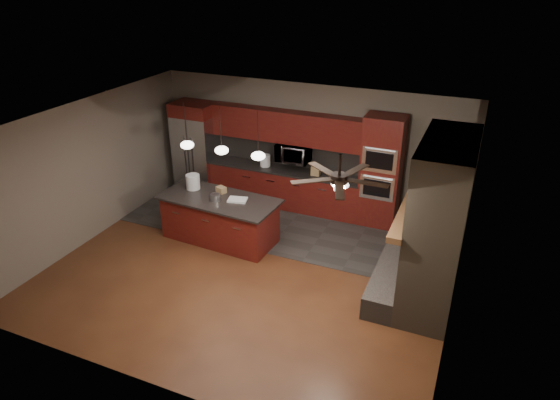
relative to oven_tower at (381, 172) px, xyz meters
The scene contains 22 objects.
ground 3.40m from the oven_tower, 122.27° to the right, with size 7.00×7.00×0.00m, color brown.
ceiling 3.57m from the oven_tower, 122.27° to the right, with size 7.00×6.00×0.02m, color white.
back_wall 1.74m from the oven_tower, 169.75° to the left, with size 7.00×0.02×2.80m, color #635C4F.
right_wall 3.25m from the oven_tower, 56.24° to the right, with size 0.02×6.00×2.80m, color #635C4F.
left_wall 5.86m from the oven_tower, 152.62° to the right, with size 0.02×6.00×2.80m, color #635C4F.
slate_tile_patch 2.26m from the oven_tower, 152.30° to the right, with size 7.00×2.40×0.01m, color #312F2C.
fireplace_column 2.66m from the oven_tower, 59.73° to the right, with size 1.30×2.10×2.80m.
back_cabinetry 2.20m from the oven_tower, behind, with size 3.59×0.64×2.20m.
oven_tower is the anchor object (origin of this frame).
microwave 1.98m from the oven_tower, behind, with size 0.73×0.41×0.50m, color silver.
refrigerator 4.41m from the oven_tower, behind, with size 0.95×0.75×2.20m.
kitchen_island 3.45m from the oven_tower, 144.87° to the right, with size 2.44×1.23×0.92m.
white_bucket 3.87m from the oven_tower, 153.34° to the right, with size 0.28×0.28×0.30m, color silver.
paint_can 3.45m from the oven_tower, 143.48° to the right, with size 0.20×0.20×0.13m, color #AAAAAE.
paint_tray 3.04m from the oven_tower, 141.45° to the right, with size 0.36×0.25×0.04m, color silver.
cardboard_box 3.31m from the oven_tower, 149.34° to the right, with size 0.19×0.14×0.12m, color olive.
counter_bucket 2.65m from the oven_tower, behind, with size 0.23×0.23×0.26m, color white.
counter_box 1.42m from the oven_tower, behind, with size 0.19×0.15×0.21m, color #9B7C50.
pendant_left 3.97m from the oven_tower, 149.26° to the right, with size 0.26×0.26×0.92m.
pendant_center 3.37m from the oven_tower, 142.53° to the right, with size 0.26×0.26×0.92m.
pendant_right 2.83m from the oven_tower, 132.87° to the right, with size 0.26×0.26×0.92m.
ceiling_fan 3.72m from the oven_tower, 88.36° to the right, with size 1.27×1.33×0.41m.
Camera 1 is at (3.52, -6.88, 5.16)m, focal length 32.00 mm.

